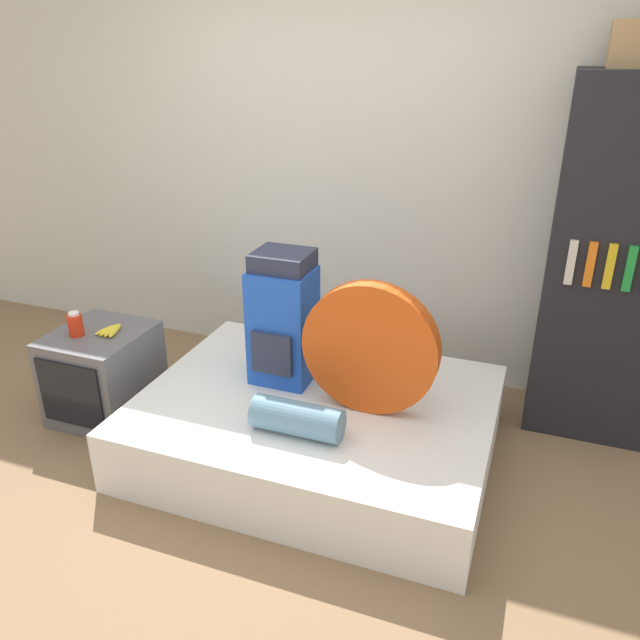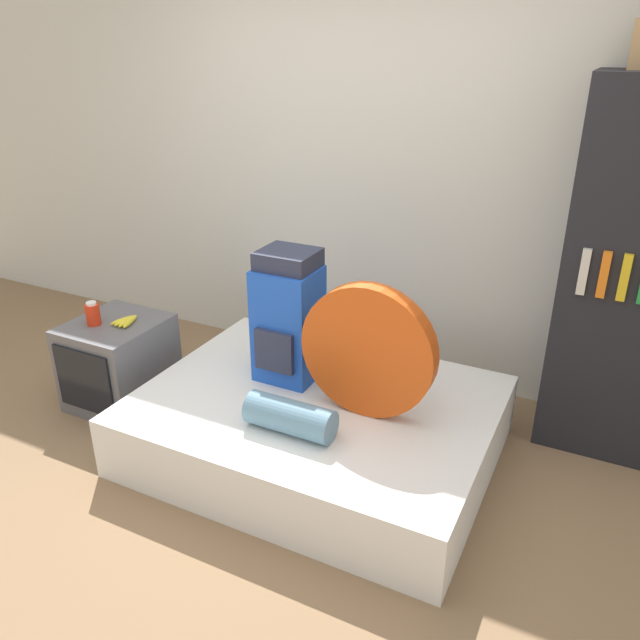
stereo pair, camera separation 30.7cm
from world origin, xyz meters
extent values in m
plane|color=#846647|center=(0.00, 0.00, 0.00)|extent=(16.00, 16.00, 0.00)
cube|color=silver|center=(0.00, 1.70, 1.30)|extent=(8.00, 0.05, 2.60)
cube|color=white|center=(0.23, 0.60, 0.17)|extent=(1.81, 1.40, 0.34)
cube|color=blue|center=(-0.02, 0.74, 0.66)|extent=(0.32, 0.28, 0.63)
cube|color=#282D42|center=(-0.02, 0.76, 1.02)|extent=(0.29, 0.26, 0.09)
cube|color=#282D42|center=(-0.02, 0.59, 0.56)|extent=(0.22, 0.03, 0.23)
cylinder|color=#D14C14|center=(0.51, 0.60, 0.68)|extent=(0.68, 0.10, 0.68)
cylinder|color=#5B849E|center=(0.25, 0.27, 0.42)|extent=(0.44, 0.17, 0.17)
cube|color=#5B5B60|center=(-1.08, 0.54, 0.27)|extent=(0.51, 0.55, 0.53)
cube|color=black|center=(-1.08, 0.25, 0.28)|extent=(0.41, 0.02, 0.38)
cylinder|color=red|center=(-1.17, 0.47, 0.59)|extent=(0.08, 0.08, 0.12)
cylinder|color=white|center=(-1.17, 0.47, 0.66)|extent=(0.06, 0.06, 0.02)
ellipsoid|color=yellow|center=(-1.03, 0.56, 0.55)|extent=(0.08, 0.17, 0.03)
ellipsoid|color=yellow|center=(-1.01, 0.56, 0.55)|extent=(0.05, 0.17, 0.03)
ellipsoid|color=yellow|center=(-1.00, 0.56, 0.55)|extent=(0.05, 0.17, 0.03)
ellipsoid|color=yellow|center=(-0.98, 0.56, 0.55)|extent=(0.08, 0.17, 0.03)
cube|color=black|center=(1.59, 1.43, 0.97)|extent=(0.67, 0.44, 1.93)
cube|color=beige|center=(1.37, 1.20, 1.03)|extent=(0.04, 0.02, 0.23)
cube|color=orange|center=(1.46, 1.20, 1.03)|extent=(0.04, 0.02, 0.23)
cube|color=gold|center=(1.55, 1.20, 1.03)|extent=(0.04, 0.02, 0.23)
cube|color=#1E8E38|center=(1.64, 1.20, 1.03)|extent=(0.04, 0.02, 0.23)
camera|label=1|loc=(1.22, -2.03, 2.06)|focal=35.00mm
camera|label=2|loc=(1.51, -1.90, 2.06)|focal=35.00mm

